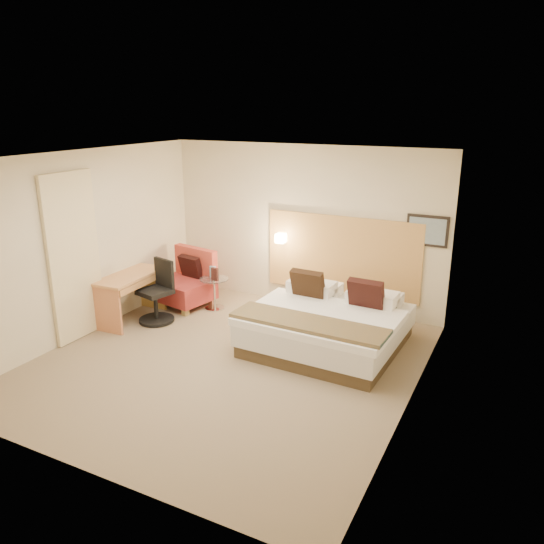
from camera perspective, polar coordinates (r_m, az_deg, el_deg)
The scene contains 20 objects.
floor at distance 7.23m, azimuth -4.81°, elevation -9.70°, with size 4.80×5.00×0.02m, color #7D6B54.
ceiling at distance 6.46m, azimuth -5.44°, elevation 12.28°, with size 4.80×5.00×0.02m, color white.
wall_back at distance 8.88m, azimuth 3.42°, elevation 4.87°, with size 4.80×0.02×2.70m, color beige.
wall_front at distance 4.91m, azimuth -20.72°, elevation -7.01°, with size 4.80×0.02×2.70m, color beige.
wall_left at distance 8.21m, azimuth -19.61°, elevation 2.82°, with size 0.02×5.00×2.70m, color beige.
wall_right at distance 5.88m, azimuth 15.36°, elevation -2.42°, with size 0.02×5.00×2.70m, color beige.
headboard_panel at distance 8.70m, azimuth 7.50°, elevation 1.76°, with size 2.60×0.04×1.30m, color #BD8949.
art_frame at distance 8.26m, azimuth 16.36°, elevation 4.28°, with size 0.62×0.03×0.47m, color black.
art_canvas at distance 8.24m, azimuth 16.33°, elevation 4.25°, with size 0.54×0.01×0.39m, color slate.
lamp_arm at distance 8.99m, azimuth 1.11°, elevation 3.75°, with size 0.02×0.02×0.12m, color silver.
lamp_shade at distance 8.94m, azimuth 0.95°, elevation 3.66°, with size 0.15×0.15×0.15m, color #F6E4BF.
curtain at distance 8.04m, azimuth -20.53°, elevation 1.47°, with size 0.06×0.90×2.42m, color beige.
bottle_a at distance 8.91m, azimuth -6.56°, elevation 0.04°, with size 0.06×0.06×0.19m, color #789FBA.
bottle_b at distance 8.89m, azimuth -6.21°, elevation 0.00°, with size 0.06×0.06×0.19m, color #9BC3F1.
menu_folder at distance 8.74m, azimuth -6.17°, elevation -0.23°, with size 0.12×0.05×0.21m, color #371816.
bed at distance 7.57m, azimuth 6.03°, elevation -5.63°, with size 2.12×2.06×1.00m.
lounge_chair at distance 9.19m, azimuth -9.21°, elevation -1.18°, with size 1.03×0.94×0.95m.
side_table at distance 8.93m, azimuth -6.22°, elevation -2.15°, with size 0.54×0.54×0.53m.
desk at distance 8.63m, azimuth -14.92°, elevation -1.29°, with size 0.62×1.24×0.76m.
desk_chair at distance 8.55m, azimuth -12.17°, elevation -2.62°, with size 0.68×0.68×0.98m.
Camera 1 is at (3.41, -5.46, 3.30)m, focal length 35.00 mm.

